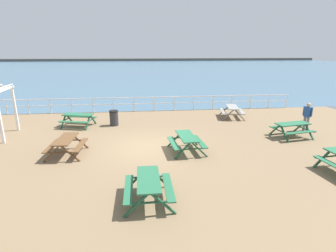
{
  "coord_description": "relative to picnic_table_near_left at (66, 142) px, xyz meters",
  "views": [
    {
      "loc": [
        -0.3,
        -12.0,
        4.61
      ],
      "look_at": [
        1.08,
        0.81,
        0.8
      ],
      "focal_mm": 28.08,
      "sensor_mm": 36.0,
      "label": 1
    }
  ],
  "objects": [
    {
      "name": "distant_shoreline",
      "position": [
        3.65,
        96.3,
        -0.58
      ],
      "size": [
        142.0,
        6.0,
        1.8
      ],
      "primitive_type": "cube",
      "color": "#4C4C47",
      "rests_on": "ground"
    },
    {
      "name": "picnic_table_far_left",
      "position": [
        -0.46,
        4.58,
        0.0
      ],
      "size": [
        2.11,
        1.9,
        0.8
      ],
      "rotation": [
        0.0,
        0.0,
        -0.25
      ],
      "color": "#286B47",
      "rests_on": "ground"
    },
    {
      "name": "picnic_table_seaward",
      "position": [
        3.53,
        -4.14,
        0.0
      ],
      "size": [
        1.54,
        1.8,
        0.8
      ],
      "rotation": [
        0.0,
        0.0,
        1.57
      ],
      "color": "#286B47",
      "rests_on": "ground"
    },
    {
      "name": "picnic_table_mid_centre",
      "position": [
        9.65,
        5.68,
        0.0
      ],
      "size": [
        1.81,
        2.04,
        0.8
      ],
      "rotation": [
        0.0,
        0.0,
        1.39
      ],
      "color": "gray",
      "rests_on": "ground"
    },
    {
      "name": "picnic_table_corner",
      "position": [
        11.44,
        1.25,
        0.0
      ],
      "size": [
        2.03,
        1.8,
        0.8
      ],
      "rotation": [
        0.0,
        0.0,
        0.17
      ],
      "color": "#286B47",
      "rests_on": "ground"
    },
    {
      "name": "ground_plane",
      "position": [
        3.65,
        0.55,
        -0.68
      ],
      "size": [
        30.0,
        24.0,
        0.2
      ],
      "primitive_type": "cube",
      "color": "#846B4C"
    },
    {
      "name": "seaward_railing",
      "position": [
        3.65,
        8.3,
        0.15
      ],
      "size": [
        23.07,
        0.07,
        1.08
      ],
      "color": "white",
      "rests_on": "ground"
    },
    {
      "name": "picnic_table_far_right",
      "position": [
        5.42,
        -0.2,
        0.0
      ],
      "size": [
        1.65,
        1.9,
        0.8
      ],
      "rotation": [
        0.0,
        0.0,
        1.64
      ],
      "color": "#286B47",
      "rests_on": "ground"
    },
    {
      "name": "picnic_table_near_left",
      "position": [
        0.0,
        0.0,
        0.0
      ],
      "size": [
        1.62,
        1.87,
        0.8
      ],
      "rotation": [
        0.0,
        0.0,
        1.52
      ],
      "color": "brown",
      "rests_on": "ground"
    },
    {
      "name": "litter_bin",
      "position": [
        1.7,
        4.57,
        -0.1
      ],
      "size": [
        0.55,
        0.55,
        0.95
      ],
      "color": "#2D2D33",
      "rests_on": "ground"
    },
    {
      "name": "visitor",
      "position": [
        12.84,
        2.2,
        0.36
      ],
      "size": [
        0.37,
        0.46,
        1.66
      ],
      "rotation": [
        0.0,
        0.0,
        0.56
      ],
      "color": "slate",
      "rests_on": "ground"
    },
    {
      "name": "sea_band",
      "position": [
        3.65,
        53.3,
        -0.58
      ],
      "size": [
        142.0,
        90.0,
        0.01
      ],
      "primitive_type": "cube",
      "color": "#476B84",
      "rests_on": "ground"
    }
  ]
}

